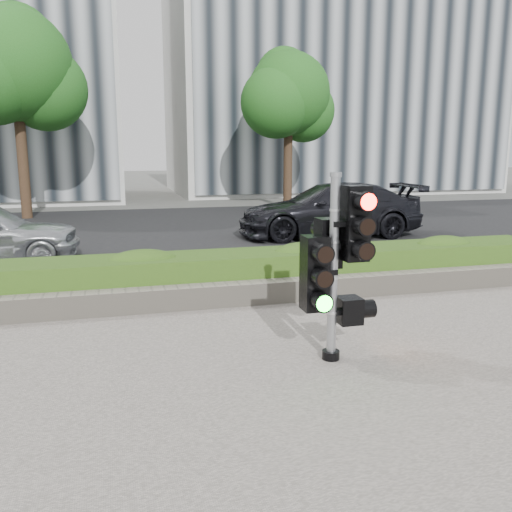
# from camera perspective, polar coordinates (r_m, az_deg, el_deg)

# --- Properties ---
(ground) EXTENTS (120.00, 120.00, 0.00)m
(ground) POSITION_cam_1_polar(r_m,az_deg,el_deg) (6.63, 0.36, -9.88)
(ground) COLOR #51514C
(ground) RESTS_ON ground
(sidewalk) EXTENTS (16.00, 11.00, 0.03)m
(sidewalk) POSITION_cam_1_polar(r_m,az_deg,el_deg) (4.50, 9.46, -20.62)
(sidewalk) COLOR #9E9389
(sidewalk) RESTS_ON ground
(road) EXTENTS (60.00, 13.00, 0.02)m
(road) POSITION_cam_1_polar(r_m,az_deg,el_deg) (16.22, -9.10, 2.56)
(road) COLOR black
(road) RESTS_ON ground
(curb) EXTENTS (60.00, 0.25, 0.12)m
(curb) POSITION_cam_1_polar(r_m,az_deg,el_deg) (9.55, -4.69, -2.97)
(curb) COLOR gray
(curb) RESTS_ON ground
(stone_wall) EXTENTS (12.00, 0.32, 0.34)m
(stone_wall) POSITION_cam_1_polar(r_m,az_deg,el_deg) (8.32, -3.13, -4.06)
(stone_wall) COLOR gray
(stone_wall) RESTS_ON sidewalk
(hedge) EXTENTS (12.00, 1.00, 0.68)m
(hedge) POSITION_cam_1_polar(r_m,az_deg,el_deg) (8.90, -4.02, -1.94)
(hedge) COLOR olive
(hedge) RESTS_ON sidewalk
(building_right) EXTENTS (18.00, 10.00, 12.00)m
(building_right) POSITION_cam_1_polar(r_m,az_deg,el_deg) (33.65, 7.42, 17.17)
(building_right) COLOR #B7B7B2
(building_right) RESTS_ON ground
(tree_left) EXTENTS (4.61, 4.03, 7.34)m
(tree_left) POSITION_cam_1_polar(r_m,az_deg,el_deg) (20.89, -24.02, 17.51)
(tree_left) COLOR black
(tree_left) RESTS_ON ground
(tree_right) EXTENTS (4.10, 3.58, 6.53)m
(tree_right) POSITION_cam_1_polar(r_m,az_deg,el_deg) (22.77, 3.37, 16.37)
(tree_right) COLOR black
(tree_right) RESTS_ON ground
(traffic_signal) EXTENTS (0.72, 0.52, 2.11)m
(traffic_signal) POSITION_cam_1_polar(r_m,az_deg,el_deg) (6.05, 8.29, -0.24)
(traffic_signal) COLOR black
(traffic_signal) RESTS_ON sidewalk
(car_dark) EXTENTS (5.14, 2.27, 1.47)m
(car_dark) POSITION_cam_1_polar(r_m,az_deg,el_deg) (15.15, 7.76, 4.84)
(car_dark) COLOR black
(car_dark) RESTS_ON road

